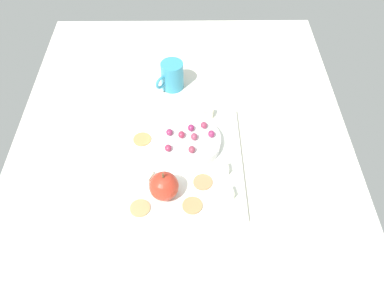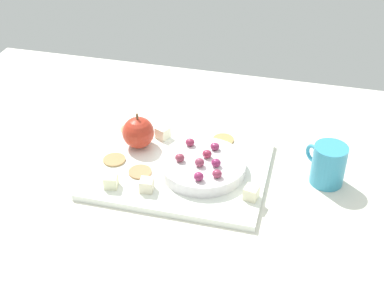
{
  "view_description": "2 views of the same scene",
  "coord_description": "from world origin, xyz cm",
  "px_view_note": "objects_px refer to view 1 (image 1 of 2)",
  "views": [
    {
      "loc": [
        63.37,
        1.97,
        85.36
      ],
      "look_at": [
        -2.37,
        2.63,
        9.72
      ],
      "focal_mm": 38.05,
      "sensor_mm": 36.0,
      "label": 1
    },
    {
      "loc": [
        -25.05,
        85.57,
        71.6
      ],
      "look_at": [
        -2.86,
        -0.95,
        10.2
      ],
      "focal_mm": 50.15,
      "sensor_mm": 36.0,
      "label": 2
    }
  ],
  "objects_px": {
    "grape_2": "(211,134)",
    "grape_7": "(168,148)",
    "serving_dish": "(187,142)",
    "grape_1": "(169,132)",
    "grape_4": "(183,135)",
    "grape_6": "(204,125)",
    "cracker_0": "(203,182)",
    "cracker_3": "(142,139)",
    "platter": "(186,161)",
    "cup": "(172,76)",
    "grape_0": "(192,149)",
    "cheese_cube_1": "(209,112)",
    "cracker_2": "(140,208)",
    "grape_5": "(191,128)",
    "cheese_cube_3": "(147,177)",
    "cheese_cube_0": "(227,193)",
    "cheese_cube_2": "(223,169)",
    "apple_whole": "(164,186)",
    "grape_3": "(194,137)",
    "cracker_1": "(192,205)"
  },
  "relations": [
    {
      "from": "cheese_cube_1",
      "to": "grape_7",
      "type": "relative_size",
      "value": 1.33
    },
    {
      "from": "serving_dish",
      "to": "grape_1",
      "type": "distance_m",
      "value": 0.05
    },
    {
      "from": "platter",
      "to": "cup",
      "type": "relative_size",
      "value": 4.17
    },
    {
      "from": "cheese_cube_2",
      "to": "grape_7",
      "type": "bearing_deg",
      "value": -111.03
    },
    {
      "from": "grape_1",
      "to": "grape_3",
      "type": "relative_size",
      "value": 1.0
    },
    {
      "from": "cheese_cube_3",
      "to": "grape_0",
      "type": "distance_m",
      "value": 0.13
    },
    {
      "from": "cracker_3",
      "to": "grape_4",
      "type": "distance_m",
      "value": 0.11
    },
    {
      "from": "cracker_2",
      "to": "grape_5",
      "type": "xyz_separation_m",
      "value": [
        -0.22,
        0.12,
        0.03
      ]
    },
    {
      "from": "grape_6",
      "to": "cracker_2",
      "type": "bearing_deg",
      "value": -33.38
    },
    {
      "from": "cheese_cube_2",
      "to": "grape_0",
      "type": "height_order",
      "value": "grape_0"
    },
    {
      "from": "cheese_cube_1",
      "to": "cracker_2",
      "type": "bearing_deg",
      "value": -29.21
    },
    {
      "from": "grape_3",
      "to": "serving_dish",
      "type": "bearing_deg",
      "value": -97.23
    },
    {
      "from": "cheese_cube_3",
      "to": "grape_6",
      "type": "distance_m",
      "value": 0.21
    },
    {
      "from": "grape_2",
      "to": "grape_7",
      "type": "distance_m",
      "value": 0.12
    },
    {
      "from": "cracker_3",
      "to": "grape_2",
      "type": "relative_size",
      "value": 2.45
    },
    {
      "from": "platter",
      "to": "cheese_cube_0",
      "type": "relative_size",
      "value": 13.98
    },
    {
      "from": "cracker_1",
      "to": "grape_4",
      "type": "relative_size",
      "value": 2.45
    },
    {
      "from": "cup",
      "to": "serving_dish",
      "type": "bearing_deg",
      "value": 10.22
    },
    {
      "from": "cheese_cube_3",
      "to": "grape_3",
      "type": "height_order",
      "value": "grape_3"
    },
    {
      "from": "cheese_cube_3",
      "to": "cracker_2",
      "type": "bearing_deg",
      "value": -8.23
    },
    {
      "from": "cheese_cube_0",
      "to": "cracker_0",
      "type": "height_order",
      "value": "cheese_cube_0"
    },
    {
      "from": "cracker_3",
      "to": "grape_7",
      "type": "xyz_separation_m",
      "value": [
        0.06,
        0.07,
        0.03
      ]
    },
    {
      "from": "platter",
      "to": "grape_0",
      "type": "relative_size",
      "value": 18.6
    },
    {
      "from": "apple_whole",
      "to": "grape_0",
      "type": "xyz_separation_m",
      "value": [
        -0.11,
        0.06,
        -0.0
      ]
    },
    {
      "from": "grape_7",
      "to": "grape_3",
      "type": "bearing_deg",
      "value": 119.27
    },
    {
      "from": "grape_5",
      "to": "cup",
      "type": "xyz_separation_m",
      "value": [
        -0.21,
        -0.05,
        -0.0
      ]
    },
    {
      "from": "cheese_cube_0",
      "to": "grape_0",
      "type": "xyz_separation_m",
      "value": [
        -0.12,
        -0.08,
        0.02
      ]
    },
    {
      "from": "cheese_cube_2",
      "to": "cracker_3",
      "type": "distance_m",
      "value": 0.23
    },
    {
      "from": "grape_0",
      "to": "grape_2",
      "type": "bearing_deg",
      "value": 135.3
    },
    {
      "from": "grape_2",
      "to": "grape_7",
      "type": "bearing_deg",
      "value": -67.41
    },
    {
      "from": "cheese_cube_2",
      "to": "grape_6",
      "type": "height_order",
      "value": "grape_6"
    },
    {
      "from": "cheese_cube_0",
      "to": "cheese_cube_1",
      "type": "xyz_separation_m",
      "value": [
        -0.27,
        -0.03,
        0.0
      ]
    },
    {
      "from": "cheese_cube_3",
      "to": "cracker_0",
      "type": "relative_size",
      "value": 0.54
    },
    {
      "from": "platter",
      "to": "grape_0",
      "type": "height_order",
      "value": "grape_0"
    },
    {
      "from": "cracker_0",
      "to": "cracker_3",
      "type": "xyz_separation_m",
      "value": [
        -0.14,
        -0.16,
        0.0
      ]
    },
    {
      "from": "grape_2",
      "to": "grape_5",
      "type": "xyz_separation_m",
      "value": [
        -0.02,
        -0.05,
        -0.0
      ]
    },
    {
      "from": "grape_0",
      "to": "cup",
      "type": "height_order",
      "value": "cup"
    },
    {
      "from": "grape_4",
      "to": "grape_6",
      "type": "bearing_deg",
      "value": 121.38
    },
    {
      "from": "grape_2",
      "to": "grape_5",
      "type": "bearing_deg",
      "value": -113.5
    },
    {
      "from": "cracker_2",
      "to": "grape_0",
      "type": "relative_size",
      "value": 2.45
    },
    {
      "from": "grape_3",
      "to": "grape_4",
      "type": "xyz_separation_m",
      "value": [
        -0.01,
        -0.03,
        -0.0
      ]
    },
    {
      "from": "apple_whole",
      "to": "grape_0",
      "type": "relative_size",
      "value": 3.59
    },
    {
      "from": "grape_1",
      "to": "grape_4",
      "type": "bearing_deg",
      "value": 74.72
    },
    {
      "from": "grape_5",
      "to": "cheese_cube_1",
      "type": "bearing_deg",
      "value": 148.01
    },
    {
      "from": "apple_whole",
      "to": "cracker_0",
      "type": "relative_size",
      "value": 1.46
    },
    {
      "from": "cheese_cube_3",
      "to": "grape_1",
      "type": "xyz_separation_m",
      "value": [
        -0.13,
        0.05,
        0.02
      ]
    },
    {
      "from": "platter",
      "to": "grape_6",
      "type": "height_order",
      "value": "grape_6"
    },
    {
      "from": "apple_whole",
      "to": "platter",
      "type": "bearing_deg",
      "value": 154.31
    },
    {
      "from": "platter",
      "to": "grape_6",
      "type": "xyz_separation_m",
      "value": [
        -0.09,
        0.05,
        0.04
      ]
    },
    {
      "from": "cheese_cube_1",
      "to": "grape_0",
      "type": "distance_m",
      "value": 0.16
    }
  ]
}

